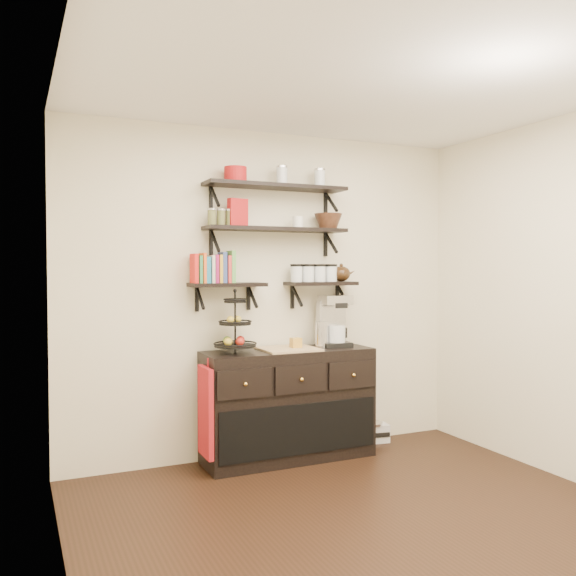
{
  "coord_description": "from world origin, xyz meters",
  "views": [
    {
      "loc": [
        -1.98,
        -2.99,
        1.58
      ],
      "look_at": [
        -0.11,
        1.15,
        1.42
      ],
      "focal_mm": 38.0,
      "sensor_mm": 36.0,
      "label": 1
    }
  ],
  "objects_px": {
    "fruit_stand": "(235,332)",
    "coffee_maker": "(334,322)",
    "sideboard": "(288,404)",
    "radio": "(371,432)"
  },
  "relations": [
    {
      "from": "fruit_stand",
      "to": "coffee_maker",
      "type": "height_order",
      "value": "fruit_stand"
    },
    {
      "from": "fruit_stand",
      "to": "sideboard",
      "type": "bearing_deg",
      "value": -0.42
    },
    {
      "from": "coffee_maker",
      "to": "radio",
      "type": "height_order",
      "value": "coffee_maker"
    },
    {
      "from": "fruit_stand",
      "to": "radio",
      "type": "xyz_separation_m",
      "value": [
        1.33,
        0.13,
        -0.98
      ]
    },
    {
      "from": "coffee_maker",
      "to": "fruit_stand",
      "type": "bearing_deg",
      "value": -173.02
    },
    {
      "from": "fruit_stand",
      "to": "coffee_maker",
      "type": "distance_m",
      "value": 0.89
    },
    {
      "from": "radio",
      "to": "coffee_maker",
      "type": "bearing_deg",
      "value": -158.09
    },
    {
      "from": "fruit_stand",
      "to": "coffee_maker",
      "type": "xyz_separation_m",
      "value": [
        0.89,
        0.03,
        0.04
      ]
    },
    {
      "from": "sideboard",
      "to": "radio",
      "type": "height_order",
      "value": "sideboard"
    },
    {
      "from": "coffee_maker",
      "to": "radio",
      "type": "relative_size",
      "value": 1.36
    }
  ]
}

